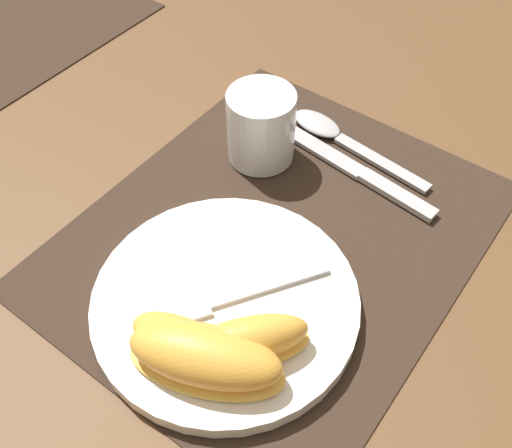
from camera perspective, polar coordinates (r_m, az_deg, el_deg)
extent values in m
plane|color=brown|center=(0.60, 1.82, -1.18)|extent=(3.00, 3.00, 0.00)
cube|color=#38281E|center=(0.60, 1.83, -1.06)|extent=(0.43, 0.36, 0.00)
cylinder|color=white|center=(0.54, -2.91, -7.47)|extent=(0.24, 0.24, 0.02)
cylinder|color=silver|center=(0.65, 0.48, 9.28)|extent=(0.07, 0.07, 0.08)
cylinder|color=#F9AD19|center=(0.67, 0.47, 7.56)|extent=(0.06, 0.06, 0.03)
cube|color=#BCBCC1|center=(0.65, 13.28, 2.76)|extent=(0.03, 0.09, 0.01)
cube|color=#BCBCC1|center=(0.69, 5.43, 7.51)|extent=(0.03, 0.14, 0.01)
cube|color=#BCBCC1|center=(0.68, 11.86, 5.74)|extent=(0.03, 0.12, 0.01)
ellipsoid|color=#BCBCC1|center=(0.71, 5.82, 9.51)|extent=(0.04, 0.07, 0.01)
cube|color=#BCBCC1|center=(0.54, 1.26, -5.74)|extent=(0.10, 0.07, 0.00)
cube|color=#BCBCC1|center=(0.53, -8.19, -8.55)|extent=(0.07, 0.06, 0.00)
ellipsoid|color=#F7C656|center=(0.51, -6.38, -12.14)|extent=(0.06, 0.11, 0.01)
ellipsoid|color=#F9B242|center=(0.49, -6.52, -11.42)|extent=(0.06, 0.11, 0.03)
ellipsoid|color=#F7C656|center=(0.50, -4.74, -13.29)|extent=(0.10, 0.14, 0.01)
ellipsoid|color=#F9B242|center=(0.48, -4.88, -12.35)|extent=(0.10, 0.14, 0.04)
ellipsoid|color=#F7C656|center=(0.50, -1.09, -11.98)|extent=(0.11, 0.10, 0.01)
ellipsoid|color=#F9B242|center=(0.49, -1.12, -11.08)|extent=(0.11, 0.10, 0.04)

